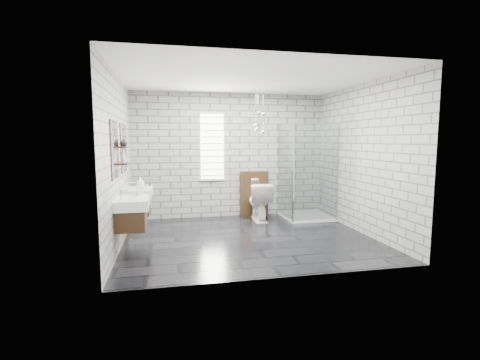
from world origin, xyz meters
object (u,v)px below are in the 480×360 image
object	(u,v)px
vanity_right	(136,194)
toilet	(259,201)
shower_enclosure	(304,196)
cistern_panel	(254,194)
vanity_left	(130,204)

from	to	relation	value
vanity_right	toilet	bearing A→B (deg)	17.40
shower_enclosure	vanity_right	bearing A→B (deg)	-168.82
vanity_right	cistern_panel	size ratio (longest dim) A/B	1.57
vanity_left	vanity_right	distance (m)	1.02
shower_enclosure	toilet	size ratio (longest dim) A/B	2.53
vanity_left	toilet	xyz separation A→B (m)	(2.43, 1.78, -0.36)
vanity_right	toilet	world-z (taller)	vanity_right
vanity_right	cistern_panel	xyz separation A→B (m)	(2.43, 1.19, -0.26)
vanity_right	vanity_left	bearing A→B (deg)	-90.00
vanity_left	vanity_right	bearing A→B (deg)	90.00
vanity_left	shower_enclosure	size ratio (longest dim) A/B	0.77
vanity_left	vanity_right	world-z (taller)	same
shower_enclosure	toilet	xyz separation A→B (m)	(-0.98, 0.09, -0.10)
vanity_left	cistern_panel	world-z (taller)	vanity_left
cistern_panel	shower_enclosure	world-z (taller)	shower_enclosure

